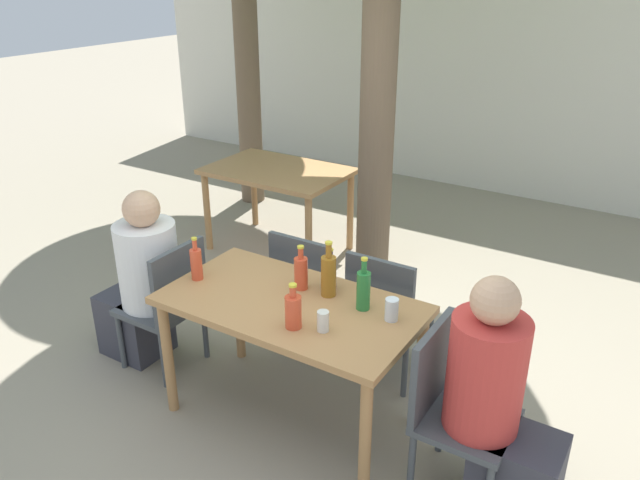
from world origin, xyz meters
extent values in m
plane|color=gray|center=(0.00, 0.00, 0.00)|extent=(30.00, 30.00, 0.00)
cube|color=silver|center=(0.00, 4.47, 1.40)|extent=(10.00, 0.08, 2.80)
cylinder|color=brown|center=(-0.47, 1.89, 1.39)|extent=(0.28, 0.28, 2.79)
cylinder|color=brown|center=(-2.42, 2.77, 1.36)|extent=(0.25, 0.25, 2.72)
cube|color=#B27F4C|center=(0.00, 0.00, 0.75)|extent=(1.40, 0.76, 0.04)
cylinder|color=#B27F4C|center=(-0.64, -0.32, 0.37)|extent=(0.06, 0.06, 0.73)
cylinder|color=#B27F4C|center=(0.64, -0.32, 0.37)|extent=(0.06, 0.06, 0.73)
cylinder|color=#B27F4C|center=(-0.64, 0.32, 0.37)|extent=(0.06, 0.06, 0.73)
cylinder|color=#B27F4C|center=(0.64, 0.32, 0.37)|extent=(0.06, 0.06, 0.73)
cube|color=#B27F4C|center=(-1.42, 1.86, 0.75)|extent=(1.22, 0.81, 0.04)
cylinder|color=#B27F4C|center=(-1.96, 1.52, 0.37)|extent=(0.06, 0.06, 0.73)
cylinder|color=#B27F4C|center=(-0.87, 1.52, 0.37)|extent=(0.06, 0.06, 0.73)
cylinder|color=#B27F4C|center=(-1.96, 2.21, 0.37)|extent=(0.06, 0.06, 0.73)
cylinder|color=#B27F4C|center=(-0.87, 2.21, 0.37)|extent=(0.06, 0.06, 0.73)
cube|color=#474C51|center=(-1.02, 0.00, 0.42)|extent=(0.44, 0.44, 0.04)
cube|color=#474C51|center=(-0.82, 0.00, 0.66)|extent=(0.04, 0.44, 0.45)
cylinder|color=#474C51|center=(-1.21, 0.19, 0.20)|extent=(0.04, 0.04, 0.40)
cylinder|color=#474C51|center=(-1.21, -0.19, 0.20)|extent=(0.04, 0.04, 0.40)
cylinder|color=#474C51|center=(-0.83, 0.19, 0.20)|extent=(0.04, 0.04, 0.40)
cylinder|color=#474C51|center=(-0.83, -0.19, 0.20)|extent=(0.04, 0.04, 0.40)
cube|color=#474C51|center=(1.02, 0.00, 0.42)|extent=(0.44, 0.44, 0.04)
cube|color=#474C51|center=(0.82, 0.00, 0.66)|extent=(0.04, 0.44, 0.45)
cylinder|color=#474C51|center=(1.21, 0.19, 0.20)|extent=(0.04, 0.04, 0.40)
cylinder|color=#474C51|center=(0.83, -0.19, 0.20)|extent=(0.04, 0.04, 0.40)
cylinder|color=#474C51|center=(0.83, 0.19, 0.20)|extent=(0.04, 0.04, 0.40)
cube|color=#474C51|center=(-0.28, 0.70, 0.42)|extent=(0.44, 0.44, 0.04)
cube|color=#474C51|center=(-0.28, 0.50, 0.66)|extent=(0.44, 0.04, 0.45)
cylinder|color=#474C51|center=(-0.09, 0.89, 0.20)|extent=(0.04, 0.04, 0.40)
cylinder|color=#474C51|center=(-0.47, 0.89, 0.20)|extent=(0.04, 0.04, 0.40)
cylinder|color=#474C51|center=(-0.09, 0.51, 0.20)|extent=(0.04, 0.04, 0.40)
cylinder|color=#474C51|center=(-0.47, 0.51, 0.20)|extent=(0.04, 0.04, 0.40)
cube|color=#474C51|center=(0.28, 0.70, 0.42)|extent=(0.44, 0.44, 0.04)
cube|color=#474C51|center=(0.28, 0.50, 0.66)|extent=(0.44, 0.04, 0.45)
cylinder|color=#474C51|center=(0.47, 0.89, 0.20)|extent=(0.04, 0.04, 0.40)
cylinder|color=#474C51|center=(0.09, 0.89, 0.20)|extent=(0.04, 0.04, 0.40)
cylinder|color=#474C51|center=(0.47, 0.51, 0.20)|extent=(0.04, 0.04, 0.40)
cylinder|color=#474C51|center=(0.09, 0.51, 0.20)|extent=(0.04, 0.04, 0.40)
cube|color=#383842|center=(-1.28, 0.00, 0.22)|extent=(0.40, 0.34, 0.43)
cylinder|color=white|center=(-1.08, 0.00, 0.71)|extent=(0.38, 0.38, 0.55)
sphere|color=tan|center=(-1.08, 0.00, 1.08)|extent=(0.23, 0.23, 0.23)
cube|color=#383842|center=(1.28, 0.00, 0.22)|extent=(0.40, 0.32, 0.43)
cylinder|color=#C63833|center=(1.08, 0.00, 0.72)|extent=(0.36, 0.36, 0.57)
sphere|color=tan|center=(1.08, 0.00, 1.11)|extent=(0.22, 0.22, 0.22)
cylinder|color=#287A38|center=(0.36, 0.15, 0.88)|extent=(0.07, 0.07, 0.21)
cylinder|color=#287A38|center=(0.36, 0.15, 1.02)|extent=(0.03, 0.03, 0.07)
cylinder|color=gold|center=(0.36, 0.15, 1.06)|extent=(0.04, 0.04, 0.01)
cylinder|color=#DB4C2D|center=(-0.04, 0.16, 0.86)|extent=(0.08, 0.08, 0.18)
cylinder|color=#DB4C2D|center=(-0.04, 0.16, 0.99)|extent=(0.03, 0.03, 0.06)
cylinder|color=gold|center=(-0.04, 0.16, 1.02)|extent=(0.04, 0.04, 0.01)
cylinder|color=#9E661E|center=(0.13, 0.17, 0.88)|extent=(0.08, 0.08, 0.23)
cylinder|color=#9E661E|center=(0.13, 0.17, 1.04)|extent=(0.03, 0.03, 0.08)
cylinder|color=gold|center=(0.13, 0.17, 1.08)|extent=(0.04, 0.04, 0.01)
cylinder|color=#DB4C2D|center=(-0.61, -0.06, 0.86)|extent=(0.07, 0.07, 0.18)
cylinder|color=#DB4C2D|center=(-0.61, -0.06, 0.99)|extent=(0.03, 0.03, 0.06)
cylinder|color=gold|center=(-0.61, -0.06, 1.02)|extent=(0.03, 0.03, 0.01)
cylinder|color=#DB4C2D|center=(0.16, -0.20, 0.86)|extent=(0.08, 0.08, 0.17)
cylinder|color=#DB4C2D|center=(0.16, -0.20, 0.97)|extent=(0.03, 0.03, 0.06)
cylinder|color=gold|center=(0.16, -0.20, 1.01)|extent=(0.04, 0.04, 0.01)
cylinder|color=#331923|center=(0.10, 0.25, 0.85)|extent=(0.07, 0.07, 0.17)
cylinder|color=#331923|center=(0.10, 0.25, 0.97)|extent=(0.03, 0.03, 0.06)
cylinder|color=gold|center=(0.10, 0.25, 1.00)|extent=(0.03, 0.03, 0.01)
cylinder|color=white|center=(0.54, 0.12, 0.83)|extent=(0.07, 0.07, 0.12)
cylinder|color=silver|center=(0.30, -0.15, 0.82)|extent=(0.06, 0.06, 0.11)
camera|label=1|loc=(1.68, -2.39, 2.45)|focal=35.00mm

